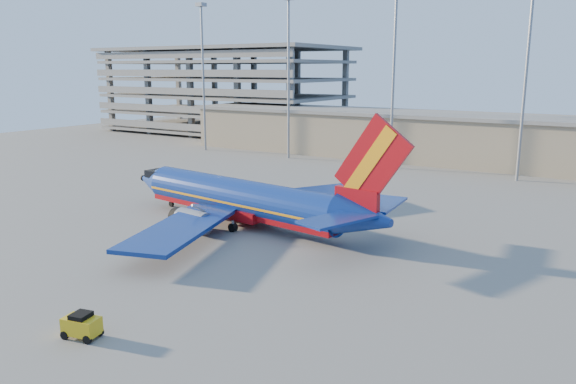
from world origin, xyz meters
name	(u,v)px	position (x,y,z in m)	size (l,w,h in m)	color
ground	(253,244)	(0.00, 0.00, 0.00)	(220.00, 220.00, 0.00)	slate
terminal_building	(501,141)	(10.00, 58.00, 4.32)	(122.00, 16.00, 8.50)	gray
parking_garage	(225,87)	(-62.00, 74.05, 11.73)	(62.00, 32.00, 21.40)	slate
light_mast_row	(457,59)	(5.00, 46.00, 17.55)	(101.60, 1.60, 28.65)	gray
aircraft_main	(246,200)	(-4.53, 5.11, 2.68)	(36.94, 35.33, 12.53)	navy
baggage_tug	(82,325)	(2.09, -20.94, 0.83)	(2.46, 1.78, 1.60)	gold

